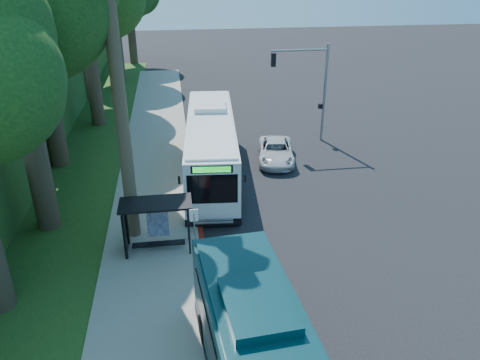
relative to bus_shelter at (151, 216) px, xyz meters
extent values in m
plane|color=black|center=(7.26, 2.86, -1.81)|extent=(140.00, 140.00, 0.00)
cube|color=gray|center=(-0.04, 2.86, -1.75)|extent=(4.50, 70.00, 0.12)
cube|color=maroon|center=(2.26, -1.14, -1.74)|extent=(0.25, 30.00, 0.13)
cube|color=#234719|center=(-5.74, 7.86, -1.78)|extent=(8.00, 70.00, 0.06)
cube|color=black|center=(0.26, -0.14, 0.69)|extent=(3.20, 1.50, 0.10)
cube|color=black|center=(-1.19, -0.14, -0.61)|extent=(0.06, 1.30, 2.20)
cube|color=navy|center=(0.26, 0.56, -0.56)|extent=(1.00, 0.12, 1.70)
cube|color=black|center=(0.26, -0.24, -1.36)|extent=(2.40, 0.40, 0.06)
cube|color=black|center=(-1.14, 0.46, -0.61)|extent=(0.08, 0.08, 2.40)
cube|color=black|center=(1.66, 0.46, -0.61)|extent=(0.08, 0.08, 2.40)
cube|color=black|center=(-1.14, -0.74, -0.61)|extent=(0.08, 0.08, 2.40)
cube|color=black|center=(1.66, -0.74, -0.61)|extent=(0.08, 0.08, 2.40)
cylinder|color=gray|center=(1.86, -2.14, -0.31)|extent=(0.06, 0.06, 3.00)
cube|color=white|center=(1.86, -2.14, 1.09)|extent=(0.35, 0.04, 0.55)
cylinder|color=gray|center=(12.06, 12.86, 1.69)|extent=(0.20, 0.20, 7.00)
cylinder|color=gray|center=(10.06, 12.86, 4.79)|extent=(4.00, 0.14, 0.14)
cube|color=black|center=(8.26, 12.86, 4.19)|extent=(0.30, 0.30, 0.90)
cube|color=black|center=(11.81, 12.86, 0.79)|extent=(0.25, 0.25, 0.35)
cylinder|color=#4C3F2D|center=(-0.94, 1.36, 4.69)|extent=(0.60, 0.60, 13.00)
cylinder|color=#382B1E|center=(-5.24, 2.86, 3.44)|extent=(1.10, 1.10, 10.50)
sphere|color=#0F3810|center=(-3.64, 1.66, 8.69)|extent=(5.60, 5.60, 5.60)
cylinder|color=#382B1E|center=(-6.24, 10.86, 4.14)|extent=(1.18, 1.18, 11.90)
cylinder|color=#382B1E|center=(-4.74, 18.86, 3.09)|extent=(1.06, 1.06, 9.80)
cylinder|color=#382B1E|center=(-6.74, 26.86, 3.79)|extent=(1.14, 1.14, 11.20)
cylinder|color=#382B1E|center=(-4.24, 34.86, 2.74)|extent=(1.02, 1.02, 9.10)
cylinder|color=#382B1E|center=(-3.24, 42.86, 2.39)|extent=(0.98, 0.98, 8.40)
cube|color=white|center=(3.46, 8.06, 0.14)|extent=(3.84, 13.35, 3.13)
cube|color=black|center=(3.46, 8.06, -1.48)|extent=(3.87, 13.42, 0.38)
cube|color=black|center=(3.50, 8.60, 0.44)|extent=(3.67, 10.47, 1.21)
cube|color=black|center=(2.94, 1.55, 0.39)|extent=(2.46, 0.33, 1.54)
cube|color=black|center=(3.97, 14.56, 0.50)|extent=(2.24, 0.31, 1.10)
cube|color=#19E533|center=(2.93, 1.54, 1.43)|extent=(1.82, 0.25, 0.31)
cube|color=white|center=(3.46, 8.06, 1.76)|extent=(3.56, 12.67, 0.13)
cube|color=white|center=(3.63, 10.24, 1.95)|extent=(2.17, 2.89, 0.38)
cylinder|color=black|center=(1.86, 3.96, -1.26)|extent=(0.42, 1.12, 1.10)
cylinder|color=black|center=(4.38, 3.76, -1.26)|extent=(0.42, 1.12, 1.10)
cylinder|color=black|center=(2.59, 13.14, -1.26)|extent=(0.42, 1.12, 1.10)
cylinder|color=black|center=(5.12, 12.94, -1.26)|extent=(0.42, 1.12, 1.10)
cube|color=black|center=(2.98, -4.52, 0.36)|extent=(2.11, 0.29, 1.03)
cube|color=#092F34|center=(3.30, -8.60, 1.73)|extent=(2.04, 2.72, 0.36)
cylinder|color=black|center=(1.90, -6.05, -1.29)|extent=(0.39, 1.05, 1.03)
cylinder|color=black|center=(4.28, -5.87, -1.29)|extent=(0.39, 1.05, 1.03)
imported|color=silver|center=(7.87, 9.46, -1.13)|extent=(3.08, 5.21, 1.36)
camera|label=1|loc=(1.31, -18.65, 10.54)|focal=35.00mm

